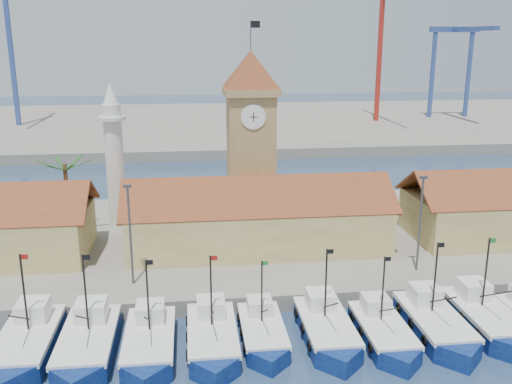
{
  "coord_description": "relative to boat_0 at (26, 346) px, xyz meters",
  "views": [
    {
      "loc": [
        -6.7,
        -35.32,
        22.47
      ],
      "look_at": [
        -0.38,
        18.0,
        7.89
      ],
      "focal_mm": 40.0,
      "sensor_mm": 36.0,
      "label": 1
    }
  ],
  "objects": [
    {
      "name": "ground",
      "position": [
        18.93,
        -3.33,
        -0.83
      ],
      "size": [
        400.0,
        400.0,
        0.0
      ],
      "primitive_type": "plane",
      "color": "navy",
      "rests_on": "ground"
    },
    {
      "name": "quay",
      "position": [
        18.93,
        20.67,
        -0.08
      ],
      "size": [
        140.0,
        32.0,
        1.5
      ],
      "primitive_type": "cube",
      "color": "gray",
      "rests_on": "ground"
    },
    {
      "name": "terminal",
      "position": [
        18.93,
        106.67,
        0.17
      ],
      "size": [
        240.0,
        80.0,
        2.0
      ],
      "primitive_type": "cube",
      "color": "gray",
      "rests_on": "ground"
    },
    {
      "name": "boat_0",
      "position": [
        0.0,
        0.0,
        0.0
      ],
      "size": [
        3.87,
        10.6,
        8.02
      ],
      "color": "#0B155A",
      "rests_on": "ground"
    },
    {
      "name": "boat_1",
      "position": [
        4.41,
        -0.51,
        -0.0
      ],
      "size": [
        3.85,
        10.56,
        7.99
      ],
      "color": "#0B155A",
      "rests_on": "ground"
    },
    {
      "name": "boat_2",
      "position": [
        8.87,
        -0.84,
        -0.05
      ],
      "size": [
        3.62,
        9.91,
        7.5
      ],
      "color": "#0B155A",
      "rests_on": "ground"
    },
    {
      "name": "boat_3",
      "position": [
        13.49,
        -0.66,
        -0.05
      ],
      "size": [
        3.64,
        9.97,
        7.55
      ],
      "color": "#0B155A",
      "rests_on": "ground"
    },
    {
      "name": "boat_4",
      "position": [
        17.34,
        -0.1,
        -0.14
      ],
      "size": [
        3.23,
        8.86,
        6.7
      ],
      "color": "#0B155A",
      "rests_on": "ground"
    },
    {
      "name": "boat_5",
      "position": [
        22.26,
        -0.37,
        -0.05
      ],
      "size": [
        3.64,
        9.97,
        7.55
      ],
      "color": "#0B155A",
      "rests_on": "ground"
    },
    {
      "name": "boat_6",
      "position": [
        26.48,
        -1.18,
        -0.1
      ],
      "size": [
        3.4,
        9.31,
        7.05
      ],
      "color": "#0B155A",
      "rests_on": "ground"
    },
    {
      "name": "boat_7",
      "position": [
        30.85,
        -0.63,
        -0.02
      ],
      "size": [
        3.76,
        10.29,
        7.78
      ],
      "color": "#0B155A",
      "rests_on": "ground"
    },
    {
      "name": "boat_8",
      "position": [
        35.24,
        -0.21,
        -0.02
      ],
      "size": [
        3.78,
        10.34,
        7.83
      ],
      "color": "#0B155A",
      "rests_on": "ground"
    },
    {
      "name": "hall_center",
      "position": [
        18.93,
        16.67,
        3.16
      ],
      "size": [
        27.04,
        10.13,
        7.61
      ],
      "color": "#D5C275",
      "rests_on": "quay"
    },
    {
      "name": "clock_tower",
      "position": [
        18.93,
        22.67,
        11.13
      ],
      "size": [
        5.8,
        5.8,
        22.7
      ],
      "color": "tan",
      "rests_on": "quay"
    },
    {
      "name": "minaret",
      "position": [
        3.93,
        24.67,
        8.9
      ],
      "size": [
        3.0,
        3.0,
        16.3
      ],
      "color": "silver",
      "rests_on": "quay"
    },
    {
      "name": "palm_tree",
      "position": [
        -1.07,
        22.67,
        5.42
      ],
      "size": [
        5.6,
        5.03,
        8.39
      ],
      "color": "brown",
      "rests_on": "quay"
    },
    {
      "name": "lamp_posts",
      "position": [
        19.43,
        8.67,
        5.65
      ],
      "size": [
        80.7,
        0.25,
        9.03
      ],
      "color": "#3F3F44",
      "rests_on": "quay"
    },
    {
      "name": "crane_blue_near",
      "position": [
        -28.7,
        103.7,
        24.73
      ],
      "size": [
        1.0,
        29.65,
        42.91
      ],
      "color": "#304A95",
      "rests_on": "terminal"
    },
    {
      "name": "crane_red_right",
      "position": [
        59.69,
        99.83,
        23.58
      ],
      "size": [
        1.0,
        35.11,
        40.03
      ],
      "color": "#A72319",
      "rests_on": "terminal"
    },
    {
      "name": "gantry",
      "position": [
        80.93,
        103.32,
        19.21
      ],
      "size": [
        13.0,
        22.0,
        23.2
      ],
      "color": "#304A95",
      "rests_on": "terminal"
    }
  ]
}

